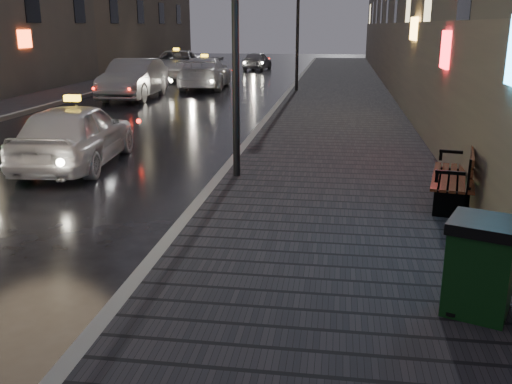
# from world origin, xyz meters

# --- Properties ---
(sidewalk) EXTENTS (4.60, 58.00, 0.15)m
(sidewalk) POSITION_xyz_m (3.90, 21.00, 0.07)
(sidewalk) COLOR black
(sidewalk) RESTS_ON ground
(curb) EXTENTS (0.20, 58.00, 0.15)m
(curb) POSITION_xyz_m (1.50, 21.00, 0.07)
(curb) COLOR slate
(curb) RESTS_ON ground
(sidewalk_far) EXTENTS (2.40, 58.00, 0.15)m
(sidewalk_far) POSITION_xyz_m (-8.70, 21.00, 0.07)
(sidewalk_far) COLOR black
(sidewalk_far) RESTS_ON ground
(curb_far) EXTENTS (0.20, 58.00, 0.15)m
(curb_far) POSITION_xyz_m (-7.40, 21.00, 0.07)
(curb_far) COLOR slate
(curb_far) RESTS_ON ground
(lamp_near) EXTENTS (0.36, 0.36, 5.28)m
(lamp_near) POSITION_xyz_m (1.85, 6.00, 3.49)
(lamp_near) COLOR black
(lamp_near) RESTS_ON sidewalk
(lamp_far) EXTENTS (0.36, 0.36, 5.28)m
(lamp_far) POSITION_xyz_m (1.85, 22.00, 3.49)
(lamp_far) COLOR black
(lamp_far) RESTS_ON sidewalk
(bench) EXTENTS (1.04, 2.04, 1.00)m
(bench) POSITION_xyz_m (5.93, 4.66, 0.65)
(bench) COLOR black
(bench) RESTS_ON sidewalk
(trash_bin) EXTENTS (0.88, 0.88, 1.04)m
(trash_bin) POSITION_xyz_m (5.41, 0.70, 0.68)
(trash_bin) COLOR black
(trash_bin) RESTS_ON sidewalk
(taxi_near) EXTENTS (2.12, 4.47, 1.48)m
(taxi_near) POSITION_xyz_m (-2.02, 6.90, 0.74)
(taxi_near) COLOR silver
(taxi_near) RESTS_ON ground
(car_left_mid) EXTENTS (2.02, 5.22, 1.70)m
(car_left_mid) POSITION_xyz_m (-5.03, 19.06, 0.85)
(car_left_mid) COLOR gray
(car_left_mid) RESTS_ON ground
(taxi_mid) EXTENTS (2.58, 5.52, 1.56)m
(taxi_mid) POSITION_xyz_m (-2.93, 23.60, 0.78)
(taxi_mid) COLOR silver
(taxi_mid) RESTS_ON ground
(taxi_far) EXTENTS (3.43, 6.20, 1.64)m
(taxi_far) POSITION_xyz_m (-5.98, 29.18, 0.82)
(taxi_far) COLOR silver
(taxi_far) RESTS_ON ground
(car_far) EXTENTS (1.88, 3.88, 1.27)m
(car_far) POSITION_xyz_m (-2.07, 36.29, 0.64)
(car_far) COLOR gray
(car_far) RESTS_ON ground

